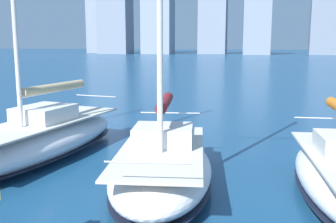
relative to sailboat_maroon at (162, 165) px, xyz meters
name	(u,v)px	position (x,y,z in m)	size (l,w,h in m)	color
city_skyline	(261,1)	(2.05, -152.40, 19.83)	(167.41, 24.85, 54.81)	gray
sailboat_maroon	(162,165)	(0.00, 0.00, 0.00)	(3.94, 7.00, 10.51)	white
sailboat_tan	(37,139)	(5.21, -1.72, 0.04)	(3.82, 9.46, 11.51)	white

